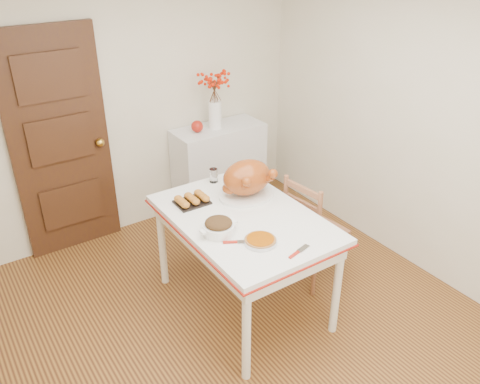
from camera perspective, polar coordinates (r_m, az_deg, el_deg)
floor at (r=3.90m, az=1.46°, el=-16.15°), size 3.50×4.00×0.00m
wall_back at (r=4.79m, az=-12.46°, el=9.65°), size 3.50×0.00×2.50m
wall_right at (r=4.32m, az=21.12°, el=6.36°), size 0.00×4.00×2.50m
door_back at (r=4.65m, az=-20.00°, el=5.10°), size 0.85×0.06×2.06m
sideboard at (r=5.23m, az=-2.42°, el=2.67°), size 0.94×0.42×0.94m
kitchen_table at (r=3.89m, az=0.41°, el=-8.12°), size 0.96×1.40×0.84m
chair_oak at (r=4.22m, az=8.65°, el=-4.18°), size 0.47×0.47×0.97m
berry_vase at (r=4.94m, az=-2.95°, el=10.54°), size 0.30×0.30×0.58m
apple at (r=4.91m, az=-4.97°, el=7.55°), size 0.12×0.12×0.12m
turkey_platter at (r=3.86m, az=0.80°, el=1.49°), size 0.50×0.42×0.29m
pumpkin_pie at (r=3.35m, az=2.37°, el=-5.57°), size 0.28×0.28×0.05m
stuffing_dish at (r=3.43m, az=-2.49°, el=-4.00°), size 0.35×0.31×0.11m
rolls_tray at (r=3.82m, az=-5.57°, el=-0.87°), size 0.25×0.20×0.07m
pie_server at (r=3.29m, az=6.81°, el=-6.80°), size 0.21×0.11×0.01m
carving_knife at (r=3.36m, az=0.33°, el=-5.74°), size 0.27×0.19×0.01m
drinking_glass at (r=4.12m, az=-3.08°, el=1.92°), size 0.08×0.08×0.12m
shaker_pair at (r=4.16m, az=-0.52°, el=2.06°), size 0.09×0.04×0.09m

